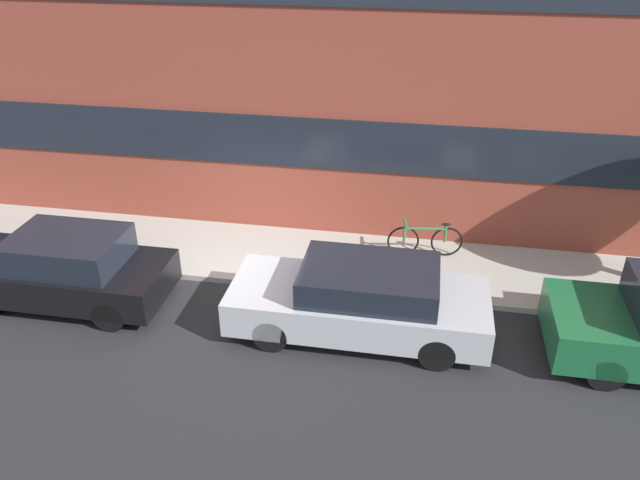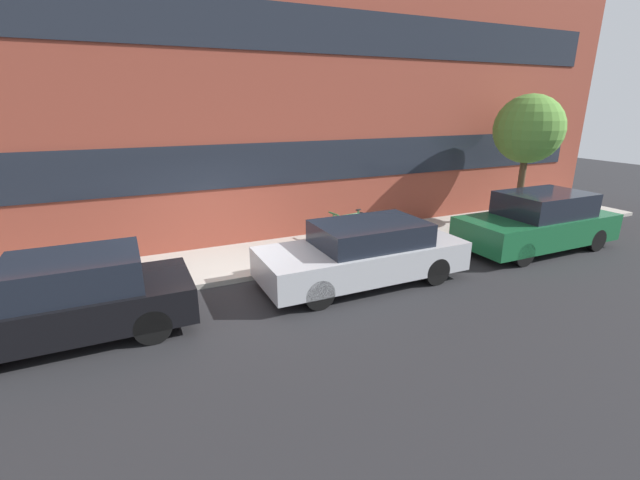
{
  "view_description": "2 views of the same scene",
  "coord_description": "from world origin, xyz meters",
  "views": [
    {
      "loc": [
        3.49,
        -9.93,
        6.71
      ],
      "look_at": [
        1.65,
        0.36,
        0.98
      ],
      "focal_mm": 35.0,
      "sensor_mm": 36.0,
      "label": 1
    },
    {
      "loc": [
        -1.85,
        -8.45,
        3.69
      ],
      "look_at": [
        2.09,
        0.02,
        0.71
      ],
      "focal_mm": 24.0,
      "sensor_mm": 36.0,
      "label": 2
    }
  ],
  "objects": [
    {
      "name": "street_tree",
      "position": [
        9.28,
        0.79,
        2.96
      ],
      "size": [
        2.01,
        2.01,
        3.87
      ],
      "color": "brown",
      "rests_on": "sidewalk_strip"
    },
    {
      "name": "rowhouse_facade",
      "position": [
        0.0,
        2.79,
        4.98
      ],
      "size": [
        28.0,
        1.02,
        9.95
      ],
      "color": "brown",
      "rests_on": "ground_plane"
    },
    {
      "name": "parked_car_silver",
      "position": [
        2.62,
        -1.05,
        0.66
      ],
      "size": [
        4.43,
        1.74,
        1.32
      ],
      "rotation": [
        0.0,
        0.0,
        3.14
      ],
      "color": "#B2B5BA",
      "rests_on": "ground_plane"
    },
    {
      "name": "ground_plane",
      "position": [
        0.0,
        0.0,
        0.0
      ],
      "size": [
        56.0,
        56.0,
        0.0
      ],
      "primitive_type": "plane",
      "color": "#232326"
    },
    {
      "name": "parked_car_green",
      "position": [
        7.91,
        -1.05,
        0.73
      ],
      "size": [
        4.28,
        1.76,
        1.51
      ],
      "rotation": [
        0.0,
        0.0,
        3.14
      ],
      "color": "#195B33",
      "rests_on": "ground_plane"
    },
    {
      "name": "fire_hydrant",
      "position": [
        -3.89,
        0.57,
        0.45
      ],
      "size": [
        0.44,
        0.25,
        0.66
      ],
      "color": "gold",
      "rests_on": "sidewalk_strip"
    },
    {
      "name": "sidewalk_strip",
      "position": [
        0.0,
        1.17,
        0.06
      ],
      "size": [
        28.0,
        2.34,
        0.12
      ],
      "color": "#A8A399",
      "rests_on": "ground_plane"
    },
    {
      "name": "bicycle",
      "position": [
        3.64,
        1.63,
        0.5
      ],
      "size": [
        1.56,
        0.44,
        0.76
      ],
      "rotation": [
        0.0,
        0.0,
        3.28
      ],
      "color": "black",
      "rests_on": "sidewalk_strip"
    },
    {
      "name": "parked_car_black",
      "position": [
        -2.87,
        -1.05,
        0.69
      ],
      "size": [
        3.85,
        1.66,
        1.4
      ],
      "rotation": [
        0.0,
        0.0,
        3.14
      ],
      "color": "black",
      "rests_on": "ground_plane"
    }
  ]
}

